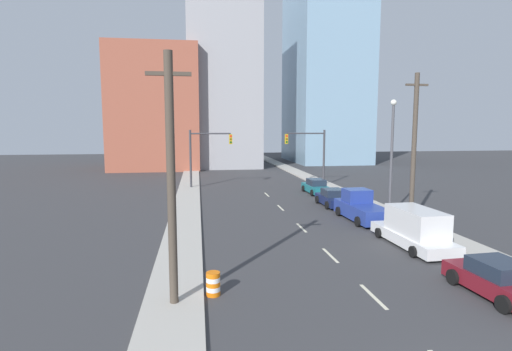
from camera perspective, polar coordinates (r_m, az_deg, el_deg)
name	(u,v)px	position (r m, az deg, el deg)	size (l,w,h in m)	color
sidewalk_left	(190,179)	(52.67, -9.36, -0.48)	(2.30, 90.03, 0.14)	#ADA89E
sidewalk_right	(307,177)	(54.65, 7.27, -0.18)	(2.30, 90.03, 0.14)	#ADA89E
lane_stripe_at_7m	(373,296)	(17.21, 16.39, -16.22)	(0.16, 2.40, 0.01)	beige
lane_stripe_at_12m	(330,255)	(21.74, 10.56, -11.13)	(0.16, 2.40, 0.01)	beige
lane_stripe_at_18m	(302,228)	(27.15, 6.52, -7.43)	(0.16, 2.40, 0.01)	beige
lane_stripe_at_25m	(281,208)	(33.66, 3.53, -4.61)	(0.16, 2.40, 0.01)	beige
lane_stripe_at_32m	(267,195)	(40.13, 1.56, -2.75)	(0.16, 2.40, 0.01)	beige
building_brick_left	(157,109)	(69.80, -14.00, 9.15)	(14.00, 16.00, 19.52)	#9E513D
building_office_center	(222,80)	(74.06, -4.89, 13.48)	(12.00, 20.00, 30.63)	#99999E
building_glass_right	(325,71)	(82.12, 9.83, 14.50)	(13.00, 20.00, 35.61)	#7A9EB7
traffic_signal_left	(203,150)	(44.51, -7.64, 3.58)	(4.74, 0.35, 6.45)	#38383D
traffic_signal_right	(313,149)	(46.40, 8.13, 3.70)	(4.74, 0.35, 6.45)	#38383D
utility_pole_left_near	(171,180)	(14.77, -12.03, -0.57)	(1.60, 0.32, 9.35)	#473D33
utility_pole_right_mid	(414,148)	(29.45, 21.63, 3.68)	(1.60, 0.32, 10.34)	#473D33
traffic_barrel	(213,284)	(16.57, -6.14, -15.14)	(0.56, 0.56, 0.95)	orange
street_lamp	(392,150)	(31.58, 18.83, 3.51)	(0.44, 0.44, 8.75)	#4C4C51
sedan_maroon	(498,280)	(19.00, 31.33, -12.61)	(2.34, 4.46, 1.44)	maroon
box_truck_white	(414,229)	(24.26, 21.69, -7.11)	(2.49, 6.17, 2.20)	silver
pickup_truck_blue	(361,208)	(30.05, 14.71, -4.51)	(2.50, 5.59, 2.17)	navy
sedan_navy	(333,198)	(34.92, 10.94, -3.20)	(2.19, 4.29, 1.46)	#141E47
sedan_teal	(316,187)	(41.23, 8.58, -1.62)	(2.12, 4.79, 1.48)	#196B75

